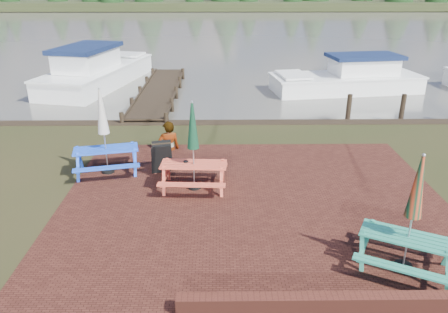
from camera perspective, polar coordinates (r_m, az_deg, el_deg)
name	(u,v)px	position (r m, az deg, el deg)	size (l,w,h in m)	color
ground	(257,225)	(9.44, 4.40, -8.86)	(120.00, 120.00, 0.00)	black
paving	(254,202)	(10.30, 3.93, -5.92)	(9.00, 7.50, 0.02)	#331510
brick_wall	(403,295)	(7.93, 22.34, -16.34)	(6.21, 1.79, 0.30)	#4C1E16
water	(226,29)	(45.30, 0.32, 16.31)	(120.00, 60.00, 0.02)	#46423C
picnic_table_teal	(409,232)	(8.37, 23.05, -9.02)	(2.08, 2.00, 2.22)	#277E67
picnic_table_red	(194,160)	(10.61, -3.99, -0.43)	(1.68, 1.51, 2.22)	#D54D36
picnic_table_blue	(105,145)	(11.87, -15.24, 1.49)	(1.94, 1.80, 2.30)	blue
chalkboard	(162,157)	(11.75, -8.13, -0.13)	(0.55, 0.61, 0.83)	black
jetty	(159,91)	(20.07, -8.49, 8.47)	(1.76, 9.08, 1.00)	black
boat_jetty	(96,72)	(22.90, -16.33, 10.49)	(4.40, 8.25, 2.28)	white
boat_near	(349,80)	(21.73, 16.00, 9.61)	(7.24, 3.38, 1.88)	white
person	(168,122)	(13.07, -7.38, 4.50)	(0.66, 0.43, 1.81)	gray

